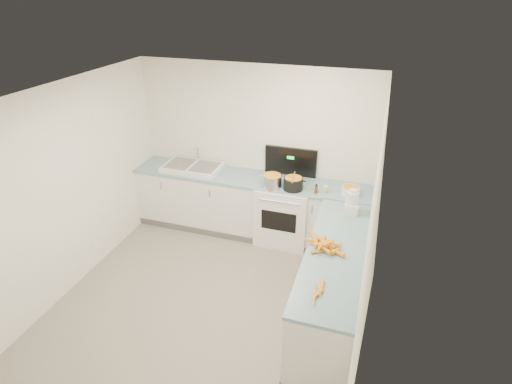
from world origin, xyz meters
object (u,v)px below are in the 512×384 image
(stove, at_px, (284,211))
(black_pot, at_px, (293,184))
(steel_pot, at_px, (272,182))
(mixing_bowl, at_px, (350,191))
(spice_jar, at_px, (326,190))
(extract_bottle, at_px, (316,189))
(sink, at_px, (193,167))
(food_processor, at_px, (352,203))

(stove, bearing_deg, black_pot, -46.66)
(steel_pot, relative_size, mixing_bowl, 1.13)
(stove, distance_m, spice_jar, 0.79)
(steel_pot, height_order, black_pot, steel_pot)
(steel_pot, height_order, extract_bottle, steel_pot)
(spice_jar, bearing_deg, black_pot, -177.56)
(stove, distance_m, mixing_bowl, 1.05)
(stove, xyz_separation_m, mixing_bowl, (0.90, -0.07, 0.52))
(sink, height_order, food_processor, food_processor)
(mixing_bowl, xyz_separation_m, extract_bottle, (-0.44, -0.10, 0.00))
(sink, height_order, steel_pot, sink)
(extract_bottle, bearing_deg, food_processor, -37.85)
(stove, relative_size, food_processor, 4.17)
(food_processor, bearing_deg, mixing_bowl, 96.78)
(sink, relative_size, steel_pot, 3.18)
(steel_pot, xyz_separation_m, mixing_bowl, (1.05, 0.09, -0.02))
(sink, bearing_deg, mixing_bowl, -2.20)
(stove, height_order, black_pot, stove)
(steel_pot, height_order, spice_jar, steel_pot)
(spice_jar, height_order, food_processor, food_processor)
(sink, xyz_separation_m, food_processor, (2.41, -0.57, 0.10))
(stove, height_order, mixing_bowl, stove)
(mixing_bowl, relative_size, spice_jar, 2.68)
(extract_bottle, xyz_separation_m, spice_jar, (0.12, 0.04, -0.01))
(mixing_bowl, distance_m, spice_jar, 0.32)
(sink, distance_m, extract_bottle, 1.92)
(food_processor, bearing_deg, steel_pot, 160.71)
(mixing_bowl, xyz_separation_m, spice_jar, (-0.32, -0.06, -0.01))
(stove, xyz_separation_m, steel_pot, (-0.15, -0.17, 0.54))
(mixing_bowl, distance_m, food_processor, 0.49)
(black_pot, bearing_deg, extract_bottle, -3.16)
(extract_bottle, bearing_deg, spice_jar, 16.47)
(steel_pot, distance_m, mixing_bowl, 1.06)
(mixing_bowl, bearing_deg, spice_jar, -169.45)
(mixing_bowl, bearing_deg, sink, 177.80)
(food_processor, bearing_deg, stove, 149.86)
(steel_pot, distance_m, black_pot, 0.29)
(extract_bottle, relative_size, spice_jar, 1.26)
(mixing_bowl, relative_size, extract_bottle, 2.13)
(stove, height_order, sink, stove)
(stove, relative_size, mixing_bowl, 5.69)
(steel_pot, xyz_separation_m, food_processor, (1.11, -0.39, 0.06))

